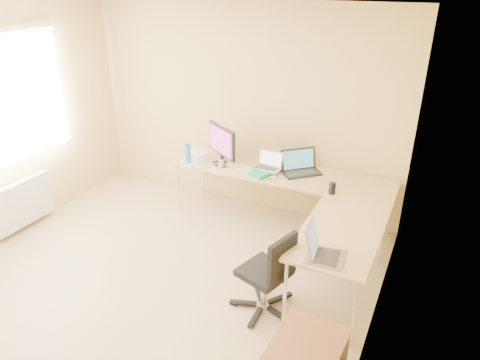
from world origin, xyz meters
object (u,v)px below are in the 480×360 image
at_px(mug, 221,161).
at_px(water_bottle, 188,153).
at_px(monitor, 222,145).
at_px(laptop_center, 268,161).
at_px(laptop_black, 302,163).
at_px(laptop_return, 326,245).
at_px(desk_main, 280,199).
at_px(desk_return, 337,264).
at_px(desk_fan, 218,142).
at_px(keyboard, 243,167).
at_px(office_chair, 264,264).

height_order(mug, water_bottle, water_bottle).
height_order(monitor, water_bottle, monitor).
relative_size(laptop_center, water_bottle, 1.18).
height_order(laptop_black, laptop_return, laptop_black).
bearing_deg(monitor, laptop_center, 34.98).
bearing_deg(desk_main, laptop_black, 13.02).
distance_m(desk_return, laptop_return, 0.68).
bearing_deg(desk_return, monitor, 152.71).
distance_m(water_bottle, laptop_return, 2.41).
xyz_separation_m(laptop_black, water_bottle, (-1.36, -0.32, -0.01)).
distance_m(desk_fan, laptop_return, 2.54).
bearing_deg(keyboard, laptop_center, 6.86).
bearing_deg(laptop_black, mug, 148.04).
relative_size(water_bottle, office_chair, 0.30).
relative_size(desk_return, office_chair, 1.51).
bearing_deg(laptop_return, desk_main, 27.35).
distance_m(desk_main, water_bottle, 1.26).
bearing_deg(desk_main, laptop_return, -56.74).
relative_size(desk_main, office_chair, 3.07).
bearing_deg(keyboard, desk_return, -28.60).
distance_m(monitor, laptop_center, 0.60).
distance_m(water_bottle, office_chair, 2.00).
height_order(laptop_return, office_chair, laptop_return).
bearing_deg(laptop_black, monitor, 147.52).
bearing_deg(water_bottle, keyboard, 12.80).
bearing_deg(monitor, keyboard, 33.89).
xyz_separation_m(laptop_black, laptop_return, (0.73, -1.52, -0.01)).
relative_size(desk_return, water_bottle, 4.94).
xyz_separation_m(monitor, keyboard, (0.28, 0.01, -0.24)).
bearing_deg(laptop_return, office_chair, 85.08).
bearing_deg(monitor, water_bottle, -127.37).
bearing_deg(desk_main, water_bottle, -166.60).
xyz_separation_m(desk_main, office_chair, (0.42, -1.48, 0.14)).
height_order(laptop_black, desk_fan, desk_fan).
relative_size(laptop_center, mug, 3.54).
distance_m(monitor, desk_fan, 0.40).
xyz_separation_m(laptop_center, laptop_black, (0.37, 0.15, -0.01)).
relative_size(keyboard, mug, 5.06).
bearing_deg(keyboard, desk_main, 17.59).
distance_m(laptop_return, office_chair, 0.64).
xyz_separation_m(keyboard, desk_fan, (-0.51, 0.31, 0.13)).
height_order(water_bottle, desk_fan, desk_fan).
distance_m(desk_return, office_chair, 0.74).
bearing_deg(desk_main, monitor, -170.53).
bearing_deg(desk_return, water_bottle, 160.80).
xyz_separation_m(laptop_center, desk_fan, (-0.82, 0.29, -0.00)).
xyz_separation_m(laptop_black, mug, (-0.97, -0.19, -0.10)).
bearing_deg(laptop_center, desk_main, 38.58).
bearing_deg(laptop_return, water_bottle, 54.23).
relative_size(mug, water_bottle, 0.33).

